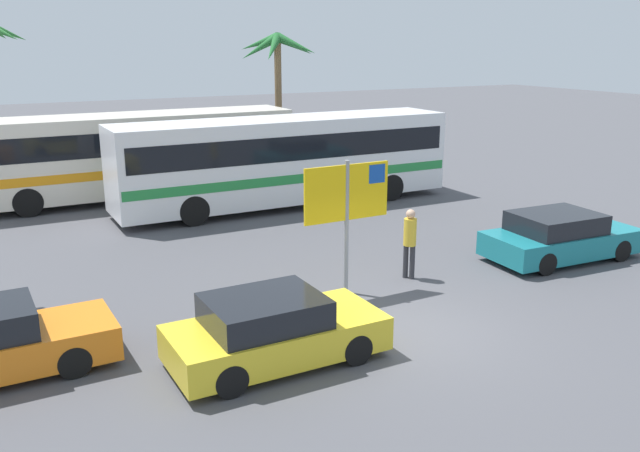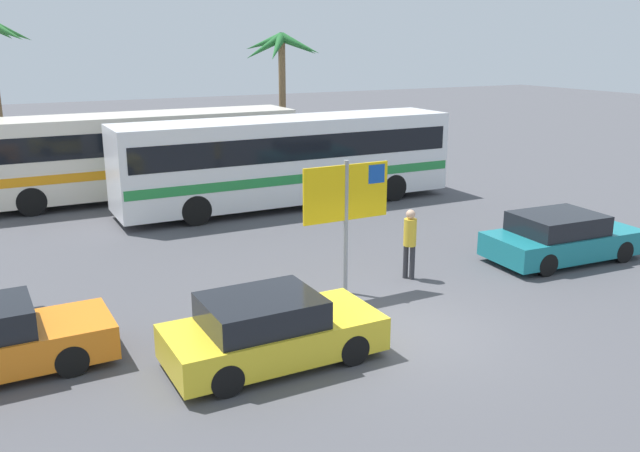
{
  "view_description": "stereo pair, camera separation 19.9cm",
  "coord_description": "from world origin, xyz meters",
  "px_view_note": "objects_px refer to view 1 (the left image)",
  "views": [
    {
      "loc": [
        -7.71,
        -10.44,
        5.82
      ],
      "look_at": [
        -0.03,
        3.98,
        1.3
      ],
      "focal_mm": 37.74,
      "sensor_mm": 36.0,
      "label": 1
    },
    {
      "loc": [
        -7.53,
        -10.53,
        5.82
      ],
      "look_at": [
        -0.03,
        3.98,
        1.3
      ],
      "focal_mm": 37.74,
      "sensor_mm": 36.0,
      "label": 2
    }
  ],
  "objects_px": {
    "ferry_sign": "(349,198)",
    "car_yellow": "(273,331)",
    "bus_front_coach": "(285,157)",
    "car_teal": "(560,237)",
    "bus_rear_coach": "(131,152)",
    "pedestrian_crossing_lot": "(410,238)"
  },
  "relations": [
    {
      "from": "car_yellow",
      "to": "bus_front_coach",
      "type": "bearing_deg",
      "value": 63.09
    },
    {
      "from": "car_yellow",
      "to": "car_teal",
      "type": "bearing_deg",
      "value": 10.98
    },
    {
      "from": "ferry_sign",
      "to": "car_yellow",
      "type": "distance_m",
      "value": 4.27
    },
    {
      "from": "bus_rear_coach",
      "to": "ferry_sign",
      "type": "relative_size",
      "value": 3.85
    },
    {
      "from": "ferry_sign",
      "to": "bus_front_coach",
      "type": "bearing_deg",
      "value": 73.38
    },
    {
      "from": "ferry_sign",
      "to": "car_yellow",
      "type": "bearing_deg",
      "value": -141.65
    },
    {
      "from": "ferry_sign",
      "to": "pedestrian_crossing_lot",
      "type": "bearing_deg",
      "value": 3.49
    },
    {
      "from": "bus_front_coach",
      "to": "ferry_sign",
      "type": "relative_size",
      "value": 3.85
    },
    {
      "from": "bus_front_coach",
      "to": "car_yellow",
      "type": "bearing_deg",
      "value": -116.28
    },
    {
      "from": "bus_rear_coach",
      "to": "ferry_sign",
      "type": "xyz_separation_m",
      "value": [
        2.18,
        -12.44,
        0.54
      ]
    },
    {
      "from": "bus_front_coach",
      "to": "ferry_sign",
      "type": "xyz_separation_m",
      "value": [
        -2.46,
        -8.66,
        0.54
      ]
    },
    {
      "from": "car_yellow",
      "to": "pedestrian_crossing_lot",
      "type": "relative_size",
      "value": 2.24
    },
    {
      "from": "ferry_sign",
      "to": "bus_rear_coach",
      "type": "bearing_deg",
      "value": 99.15
    },
    {
      "from": "ferry_sign",
      "to": "car_yellow",
      "type": "xyz_separation_m",
      "value": [
        -3.04,
        -2.47,
        -1.69
      ]
    },
    {
      "from": "bus_front_coach",
      "to": "car_teal",
      "type": "xyz_separation_m",
      "value": [
        3.96,
        -9.19,
        -1.15
      ]
    },
    {
      "from": "bus_front_coach",
      "to": "bus_rear_coach",
      "type": "distance_m",
      "value": 5.98
    },
    {
      "from": "bus_front_coach",
      "to": "pedestrian_crossing_lot",
      "type": "distance_m",
      "value": 8.57
    },
    {
      "from": "car_teal",
      "to": "bus_front_coach",
      "type": "bearing_deg",
      "value": 116.32
    },
    {
      "from": "bus_rear_coach",
      "to": "pedestrian_crossing_lot",
      "type": "xyz_separation_m",
      "value": [
        4.05,
        -12.3,
        -0.72
      ]
    },
    {
      "from": "pedestrian_crossing_lot",
      "to": "car_teal",
      "type": "bearing_deg",
      "value": 140.26
    },
    {
      "from": "bus_rear_coach",
      "to": "car_yellow",
      "type": "bearing_deg",
      "value": -93.31
    },
    {
      "from": "bus_rear_coach",
      "to": "car_yellow",
      "type": "relative_size",
      "value": 3.06
    }
  ]
}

